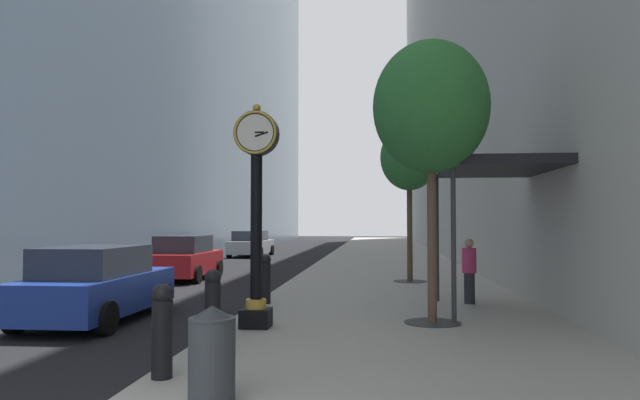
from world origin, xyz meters
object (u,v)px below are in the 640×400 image
Objects in this scene: pedestrian_walking at (469,269)px; car_blue_near at (97,285)px; street_tree_near at (431,108)px; street_clock at (256,204)px; bollard_fourth at (265,278)px; bollard_nearest at (162,329)px; street_tree_mid_near at (409,158)px; car_red_mid at (185,258)px; car_silver_far at (251,244)px; bollard_second at (213,304)px; trash_bin at (212,352)px.

pedestrian_walking reaches higher than car_blue_near.
street_tree_near is 3.55× the size of pedestrian_walking.
bollard_fourth is (-0.44, 3.16, -1.69)m from street_clock.
bollard_nearest is 0.23× the size of street_tree_mid_near.
street_clock is at bearing -64.40° from car_red_mid.
street_tree_near reaches higher than car_blue_near.
street_clock reaches higher than car_silver_far.
pedestrian_walking is (4.94, 0.47, 0.20)m from bollard_fourth.
street_tree_near is 4.58m from pedestrian_walking.
car_silver_far reaches higher than bollard_second.
car_silver_far is at bearing 115.82° from pedestrian_walking.
car_silver_far is at bearing 103.44° from bollard_fourth.
car_blue_near is (-3.24, -2.07, 0.02)m from bollard_fourth.
bollard_second is 11.30m from street_tree_mid_near.
bollard_fourth is at bearing -57.54° from car_red_mid.
car_blue_near is at bearing 163.48° from street_clock.
pedestrian_walking is 8.56m from car_blue_near.
street_clock reaches higher than car_blue_near.
bollard_nearest is 0.21× the size of street_tree_near.
street_tree_mid_near is 1.24× the size of car_red_mid.
car_blue_near is (-7.02, 0.29, -3.60)m from street_tree_near.
street_tree_mid_near is at bearing 72.90° from bollard_nearest.
car_red_mid is at bearing 97.10° from car_blue_near.
trash_bin is at bearing -84.18° from street_clock.
street_tree_near is at bearing -2.35° from car_blue_near.
street_tree_mid_near is 18.21m from car_silver_far.
street_tree_mid_near is 13.94m from trash_bin.
bollard_nearest is (-0.44, -3.59, -1.69)m from street_clock.
trash_bin is at bearing -83.29° from bollard_fourth.
bollard_second is 4.05m from car_blue_near.
bollard_nearest is at bearing -55.36° from car_blue_near.
street_tree_near is 1.26× the size of car_blue_near.
car_silver_far reaches higher than bollard_nearest.
trash_bin is at bearing -73.90° from bollard_second.
street_clock is 3.54× the size of bollard_fourth.
trash_bin is at bearing -78.31° from car_silver_far.
bollard_second is at bearing -36.94° from car_blue_near.
bollard_second is 3.23m from trash_bin.
bollard_nearest is at bearing 136.52° from trash_bin.
street_tree_near is at bearing 61.12° from trash_bin.
car_silver_far is at bearing 101.69° from trash_bin.
car_blue_near reaches higher than bollard_fourth.
bollard_second is at bearing -108.22° from street_clock.
car_silver_far is at bearing 110.63° from street_tree_near.
street_tree_near reaches higher than street_clock.
car_red_mid is at bearing 171.13° from street_tree_mid_near.
street_clock reaches higher than trash_bin.
street_tree_mid_near is 1.19× the size of car_blue_near.
car_blue_near reaches higher than bollard_second.
street_tree_mid_near is at bearing 102.74° from pedestrian_walking.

